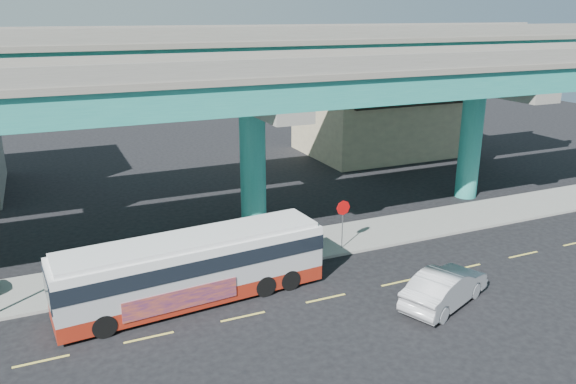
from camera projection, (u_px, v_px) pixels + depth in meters
name	position (u px, v px, depth m)	size (l,w,h in m)	color
ground	(323.00, 296.00, 25.86)	(120.00, 120.00, 0.00)	black
sidewalk	(277.00, 250.00, 30.63)	(70.00, 4.00, 0.15)	gray
lane_markings	(326.00, 298.00, 25.60)	(58.00, 0.12, 0.01)	#D8C64C
viaduct	(250.00, 75.00, 31.01)	(52.00, 12.40, 11.70)	#1F7870
building_beige	(383.00, 114.00, 51.74)	(14.00, 10.23, 7.00)	tan
transit_bus	(193.00, 266.00, 24.93)	(12.22, 3.58, 3.09)	maroon
sedan	(445.00, 287.00, 24.87)	(5.32, 3.58, 1.66)	#B3B3B8
stop_sign	(343.00, 214.00, 30.13)	(0.82, 0.09, 2.74)	gray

